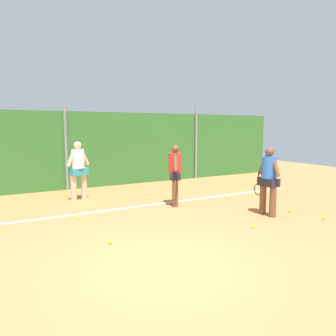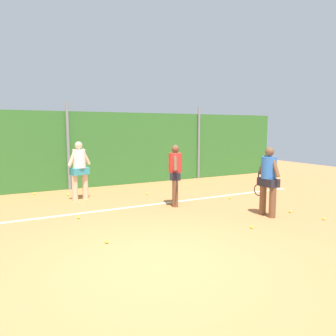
# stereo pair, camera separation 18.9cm
# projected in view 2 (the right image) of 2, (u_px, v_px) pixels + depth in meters

# --- Properties ---
(ground_plane) EXTENTS (27.80, 27.80, 0.00)m
(ground_plane) POSITION_uv_depth(u_px,v_px,m) (115.00, 228.00, 6.79)
(ground_plane) COLOR #C67542
(hedge_fence_backdrop) EXTENTS (18.07, 0.25, 2.64)m
(hedge_fence_backdrop) POSITION_uv_depth(u_px,v_px,m) (67.00, 151.00, 10.95)
(hedge_fence_backdrop) COLOR #33702D
(hedge_fence_backdrop) RESTS_ON ground_plane
(fence_post_center) EXTENTS (0.10, 0.10, 2.92)m
(fence_post_center) POSITION_uv_depth(u_px,v_px,m) (68.00, 147.00, 10.78)
(fence_post_center) COLOR gray
(fence_post_center) RESTS_ON ground_plane
(fence_post_right) EXTENTS (0.10, 0.10, 2.92)m
(fence_post_right) POSITION_uv_depth(u_px,v_px,m) (199.00, 143.00, 13.20)
(fence_post_right) COLOR gray
(fence_post_right) RESTS_ON ground_plane
(court_baseline_paint) EXTENTS (13.21, 0.10, 0.01)m
(court_baseline_paint) POSITION_uv_depth(u_px,v_px,m) (96.00, 211.00, 8.09)
(court_baseline_paint) COLOR white
(court_baseline_paint) RESTS_ON ground_plane
(player_foreground_near) EXTENTS (0.35, 0.77, 1.64)m
(player_foreground_near) POSITION_uv_depth(u_px,v_px,m) (268.00, 178.00, 7.58)
(player_foreground_near) COLOR brown
(player_foreground_near) RESTS_ON ground_plane
(player_midcourt) EXTENTS (0.48, 0.71, 1.64)m
(player_midcourt) POSITION_uv_depth(u_px,v_px,m) (175.00, 172.00, 8.62)
(player_midcourt) COLOR brown
(player_midcourt) RESTS_ON ground_plane
(player_backcourt_far) EXTENTS (0.70, 0.42, 1.70)m
(player_backcourt_far) POSITION_uv_depth(u_px,v_px,m) (79.00, 167.00, 9.30)
(player_backcourt_far) COLOR beige
(player_backcourt_far) RESTS_ON ground_plane
(tennis_ball_2) EXTENTS (0.07, 0.07, 0.07)m
(tennis_ball_2) POSITION_uv_depth(u_px,v_px,m) (324.00, 219.00, 7.34)
(tennis_ball_2) COLOR #CCDB33
(tennis_ball_2) RESTS_ON ground_plane
(tennis_ball_4) EXTENTS (0.07, 0.07, 0.07)m
(tennis_ball_4) POSITION_uv_depth(u_px,v_px,m) (107.00, 242.00, 5.86)
(tennis_ball_4) COLOR #CCDB33
(tennis_ball_4) RESTS_ON ground_plane
(tennis_ball_5) EXTENTS (0.07, 0.07, 0.07)m
(tennis_ball_5) POSITION_uv_depth(u_px,v_px,m) (148.00, 194.00, 10.13)
(tennis_ball_5) COLOR #CCDB33
(tennis_ball_5) RESTS_ON ground_plane
(tennis_ball_6) EXTENTS (0.07, 0.07, 0.07)m
(tennis_ball_6) POSITION_uv_depth(u_px,v_px,m) (252.00, 227.00, 6.73)
(tennis_ball_6) COLOR #CCDB33
(tennis_ball_6) RESTS_ON ground_plane
(tennis_ball_9) EXTENTS (0.07, 0.07, 0.07)m
(tennis_ball_9) POSITION_uv_depth(u_px,v_px,m) (68.00, 195.00, 9.94)
(tennis_ball_9) COLOR #CCDB33
(tennis_ball_9) RESTS_ON ground_plane
(tennis_ball_10) EXTENTS (0.07, 0.07, 0.07)m
(tennis_ball_10) POSITION_uv_depth(u_px,v_px,m) (79.00, 217.00, 7.44)
(tennis_ball_10) COLOR #CCDB33
(tennis_ball_10) RESTS_ON ground_plane
(tennis_ball_11) EXTENTS (0.07, 0.07, 0.07)m
(tennis_ball_11) POSITION_uv_depth(u_px,v_px,m) (230.00, 198.00, 9.49)
(tennis_ball_11) COLOR #CCDB33
(tennis_ball_11) RESTS_ON ground_plane
(tennis_ball_12) EXTENTS (0.07, 0.07, 0.07)m
(tennis_ball_12) POSITION_uv_depth(u_px,v_px,m) (290.00, 211.00, 7.98)
(tennis_ball_12) COLOR #CCDB33
(tennis_ball_12) RESTS_ON ground_plane
(tennis_ball_13) EXTENTS (0.07, 0.07, 0.07)m
(tennis_ball_13) POSITION_uv_depth(u_px,v_px,m) (34.00, 194.00, 10.10)
(tennis_ball_13) COLOR #CCDB33
(tennis_ball_13) RESTS_ON ground_plane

